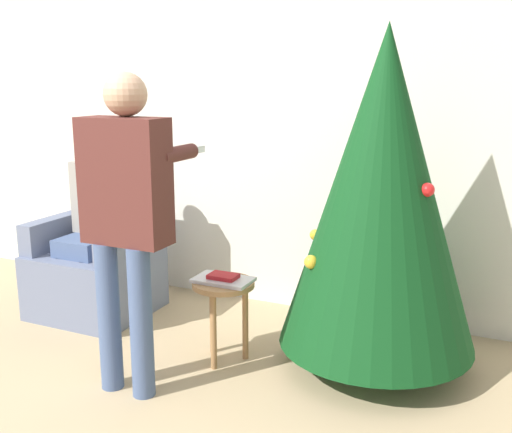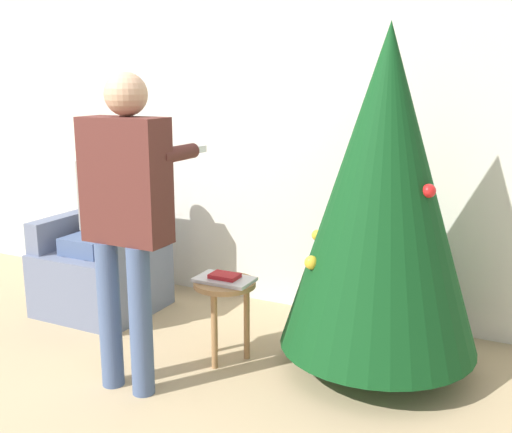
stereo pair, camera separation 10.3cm
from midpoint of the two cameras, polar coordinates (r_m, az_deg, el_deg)
wall_back at (r=4.45m, az=-2.24°, el=9.31°), size 8.00×0.06×2.70m
christmas_tree at (r=3.32m, az=12.90°, el=2.32°), size 1.10×1.10×1.93m
armchair at (r=4.44m, az=-13.54°, el=-4.48°), size 0.75×0.71×0.91m
person_seated at (r=4.33m, az=-13.99°, el=0.15°), size 0.36×0.46×1.27m
person_standing at (r=3.12m, az=-11.31°, el=1.12°), size 0.47×0.57×1.67m
side_stool at (r=3.52m, az=-2.14°, el=-7.57°), size 0.36×0.36×0.49m
laptop at (r=3.49m, az=-2.15°, el=-6.02°), size 0.33×0.21×0.02m
book at (r=3.48m, az=-2.16°, el=-5.68°), size 0.17×0.11×0.02m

